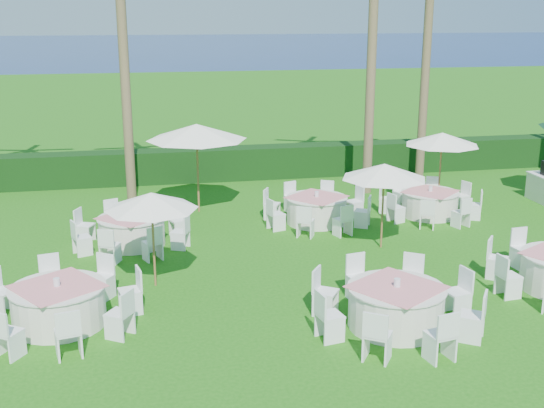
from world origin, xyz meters
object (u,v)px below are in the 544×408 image
(umbrella_b, at_px, (384,171))
(umbrella_d, at_px, (442,139))
(banquet_table_b, at_px, (396,305))
(umbrella_c, at_px, (197,132))
(banquet_table_d, at_px, (132,230))
(umbrella_a, at_px, (151,201))
(banquet_table_e, at_px, (316,209))
(banquet_table_f, at_px, (430,203))
(banquet_table_a, at_px, (59,304))

(umbrella_b, xyz_separation_m, umbrella_d, (3.37, 3.80, 0.06))
(banquet_table_b, distance_m, umbrella_c, 9.76)
(banquet_table_d, relative_size, umbrella_a, 1.39)
(umbrella_c, bearing_deg, banquet_table_b, -70.65)
(banquet_table_e, bearing_deg, banquet_table_f, 0.67)
(banquet_table_b, xyz_separation_m, umbrella_a, (-4.71, 3.10, 1.59))
(banquet_table_d, xyz_separation_m, umbrella_c, (2.08, 2.86, 2.15))
(banquet_table_a, distance_m, umbrella_a, 3.06)
(banquet_table_b, distance_m, banquet_table_d, 8.06)
(banquet_table_e, bearing_deg, umbrella_b, -65.13)
(banquet_table_f, relative_size, umbrella_c, 0.98)
(banquet_table_a, distance_m, banquet_table_d, 4.94)
(umbrella_d, bearing_deg, banquet_table_a, -148.41)
(umbrella_a, relative_size, umbrella_d, 0.92)
(umbrella_d, bearing_deg, banquet_table_d, -167.01)
(banquet_table_f, distance_m, umbrella_c, 7.58)
(banquet_table_b, xyz_separation_m, banquet_table_e, (0.22, 7.13, -0.03))
(umbrella_c, bearing_deg, banquet_table_d, -125.98)
(banquet_table_b, relative_size, umbrella_b, 1.50)
(banquet_table_a, bearing_deg, banquet_table_e, 39.69)
(umbrella_a, distance_m, umbrella_d, 10.85)
(umbrella_c, height_order, umbrella_d, umbrella_c)
(banquet_table_b, relative_size, banquet_table_e, 1.08)
(banquet_table_a, relative_size, banquet_table_d, 1.08)
(banquet_table_a, bearing_deg, umbrella_b, 21.84)
(banquet_table_f, height_order, umbrella_c, umbrella_c)
(umbrella_a, bearing_deg, banquet_table_e, 39.27)
(banquet_table_a, distance_m, umbrella_c, 8.63)
(umbrella_c, distance_m, umbrella_d, 7.93)
(banquet_table_f, bearing_deg, banquet_table_e, -179.33)
(banquet_table_b, height_order, umbrella_b, umbrella_b)
(umbrella_c, bearing_deg, umbrella_d, -4.05)
(umbrella_a, height_order, umbrella_d, umbrella_d)
(umbrella_d, bearing_deg, umbrella_a, -150.60)
(umbrella_c, bearing_deg, umbrella_a, -104.77)
(banquet_table_d, bearing_deg, umbrella_a, -80.16)
(banquet_table_b, height_order, umbrella_d, umbrella_d)
(banquet_table_b, height_order, banquet_table_d, banquet_table_b)
(banquet_table_a, bearing_deg, banquet_table_f, 28.66)
(banquet_table_a, height_order, umbrella_d, umbrella_d)
(banquet_table_a, xyz_separation_m, banquet_table_f, (10.56, 5.77, -0.03))
(banquet_table_d, bearing_deg, banquet_table_e, 10.42)
(banquet_table_a, distance_m, umbrella_b, 8.84)
(banquet_table_d, xyz_separation_m, umbrella_a, (0.52, -3.03, 1.62))
(banquet_table_e, height_order, banquet_table_f, banquet_table_e)
(banquet_table_f, bearing_deg, umbrella_c, 165.52)
(banquet_table_e, height_order, umbrella_b, umbrella_b)
(banquet_table_f, bearing_deg, umbrella_a, -154.63)
(banquet_table_b, height_order, banquet_table_f, banquet_table_b)
(banquet_table_e, relative_size, banquet_table_f, 1.04)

